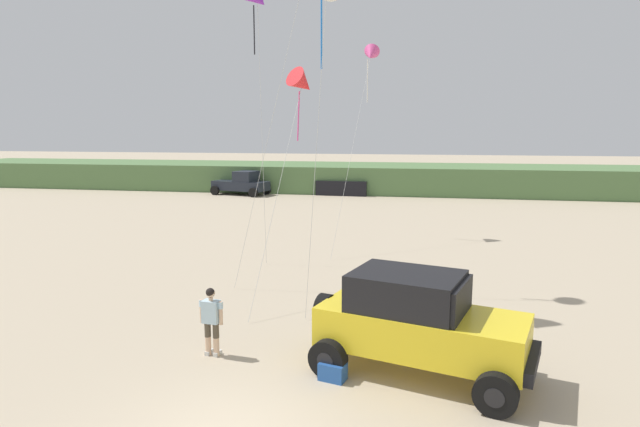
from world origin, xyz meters
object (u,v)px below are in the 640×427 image
distant_pickup (242,184)px  kite_purple_stunt (302,84)px  jeep (418,322)px  person_watching (211,318)px  distant_sedan (342,188)px  kite_pink_ribbon (371,55)px  cooler_box (333,371)px

distant_pickup → kite_purple_stunt: size_ratio=0.65×
kite_purple_stunt → jeep: bearing=-60.9°
person_watching → distant_sedan: (-1.52, 31.97, -0.34)m
distant_pickup → distant_sedan: bearing=10.3°
person_watching → distant_pickup: 31.98m
person_watching → kite_purple_stunt: (0.54, 7.59, 6.02)m
kite_purple_stunt → distant_pickup: bearing=114.1°
distant_sedan → kite_purple_stunt: bearing=-83.0°
jeep → kite_purple_stunt: size_ratio=0.66×
jeep → kite_pink_ribbon: 17.58m
kite_pink_ribbon → person_watching: bearing=-98.1°
person_watching → distant_sedan: size_ratio=0.40×
cooler_box → kite_pink_ribbon: 18.44m
kite_purple_stunt → kite_pink_ribbon: (1.68, 7.91, 1.99)m
cooler_box → kite_purple_stunt: (-2.48, 8.30, 6.76)m
person_watching → kite_pink_ribbon: bearing=81.9°
cooler_box → distant_pickup: distant_pickup is taller
distant_sedan → kite_purple_stunt: size_ratio=0.55×
distant_pickup → kite_pink_ribbon: kite_pink_ribbon is taller
jeep → kite_pink_ribbon: kite_pink_ribbon is taller
distant_pickup → distant_sedan: size_ratio=1.17×
person_watching → distant_sedan: bearing=92.7°
distant_pickup → kite_pink_ribbon: bearing=-51.5°
distant_pickup → person_watching: bearing=-72.4°
jeep → kite_purple_stunt: kite_purple_stunt is taller
cooler_box → distant_pickup: size_ratio=0.11×
jeep → person_watching: 4.81m
distant_pickup → distant_sedan: (8.17, 1.49, -0.34)m
person_watching → jeep: bearing=-0.9°
jeep → kite_purple_stunt: bearing=119.1°
cooler_box → kite_purple_stunt: size_ratio=0.07×
distant_sedan → kite_purple_stunt: 25.28m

